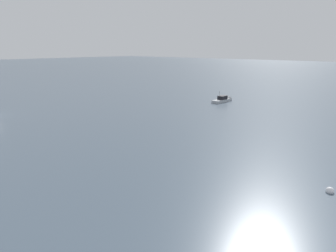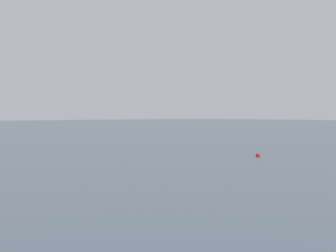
# 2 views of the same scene
# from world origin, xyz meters

# --- Properties ---
(motorboat_grey_mid) EXTENTS (5.24, 1.65, 2.94)m
(motorboat_grey_mid) POSITION_xyz_m (-37.01, 20.39, 0.31)
(motorboat_grey_mid) COLOR #ADB2B7
(motorboat_grey_mid) RESTS_ON ground_plane
(mooring_buoy_mid) EXTENTS (0.63, 0.63, 0.63)m
(mooring_buoy_mid) POSITION_xyz_m (-6.40, 49.63, 0.11)
(mooring_buoy_mid) COLOR white
(mooring_buoy_mid) RESTS_ON ground_plane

